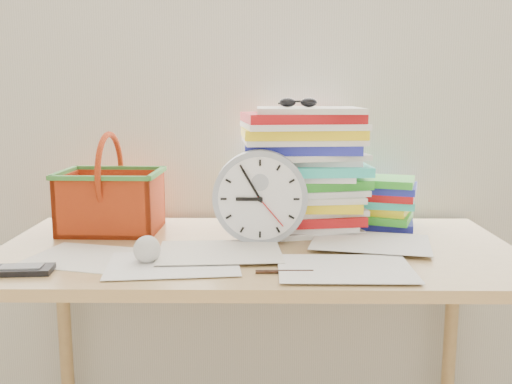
{
  "coord_description": "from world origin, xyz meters",
  "views": [
    {
      "loc": [
        0.02,
        0.09,
        1.17
      ],
      "look_at": [
        -0.0,
        1.6,
        0.9
      ],
      "focal_mm": 40.0,
      "sensor_mm": 36.0,
      "label": 1
    }
  ],
  "objects_px": {
    "desk": "(256,272)",
    "calculator": "(22,270)",
    "paper_stack": "(303,170)",
    "basket": "(110,183)",
    "book_stack": "(379,202)",
    "clock": "(260,197)"
  },
  "relations": [
    {
      "from": "desk",
      "to": "calculator",
      "type": "height_order",
      "value": "calculator"
    },
    {
      "from": "book_stack",
      "to": "calculator",
      "type": "bearing_deg",
      "value": -152.72
    },
    {
      "from": "desk",
      "to": "basket",
      "type": "height_order",
      "value": "basket"
    },
    {
      "from": "desk",
      "to": "book_stack",
      "type": "distance_m",
      "value": 0.47
    },
    {
      "from": "clock",
      "to": "desk",
      "type": "bearing_deg",
      "value": -105.8
    },
    {
      "from": "desk",
      "to": "clock",
      "type": "relative_size",
      "value": 5.39
    },
    {
      "from": "book_stack",
      "to": "paper_stack",
      "type": "bearing_deg",
      "value": -169.85
    },
    {
      "from": "paper_stack",
      "to": "basket",
      "type": "bearing_deg",
      "value": -177.78
    },
    {
      "from": "paper_stack",
      "to": "calculator",
      "type": "height_order",
      "value": "paper_stack"
    },
    {
      "from": "clock",
      "to": "calculator",
      "type": "height_order",
      "value": "clock"
    },
    {
      "from": "basket",
      "to": "desk",
      "type": "bearing_deg",
      "value": -19.73
    },
    {
      "from": "desk",
      "to": "paper_stack",
      "type": "relative_size",
      "value": 3.78
    },
    {
      "from": "paper_stack",
      "to": "basket",
      "type": "relative_size",
      "value": 1.27
    },
    {
      "from": "book_stack",
      "to": "calculator",
      "type": "relative_size",
      "value": 1.87
    },
    {
      "from": "paper_stack",
      "to": "basket",
      "type": "distance_m",
      "value": 0.58
    },
    {
      "from": "clock",
      "to": "calculator",
      "type": "bearing_deg",
      "value": -153.51
    },
    {
      "from": "book_stack",
      "to": "calculator",
      "type": "height_order",
      "value": "book_stack"
    },
    {
      "from": "desk",
      "to": "calculator",
      "type": "bearing_deg",
      "value": -156.22
    },
    {
      "from": "paper_stack",
      "to": "basket",
      "type": "height_order",
      "value": "paper_stack"
    },
    {
      "from": "desk",
      "to": "basket",
      "type": "relative_size",
      "value": 4.79
    },
    {
      "from": "desk",
      "to": "book_stack",
      "type": "height_order",
      "value": "book_stack"
    },
    {
      "from": "calculator",
      "to": "clock",
      "type": "bearing_deg",
      "value": 21.39
    }
  ]
}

